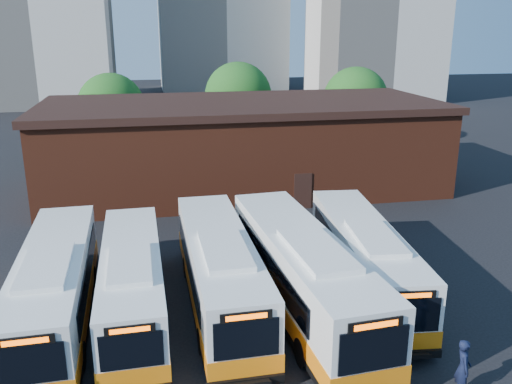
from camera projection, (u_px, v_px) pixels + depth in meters
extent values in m
plane|color=black|center=(324.00, 320.00, 22.24)|extent=(220.00, 220.00, 0.00)
cube|color=white|center=(55.00, 285.00, 21.47)|extent=(2.79, 11.66, 2.75)
cube|color=orange|center=(57.00, 303.00, 21.70)|extent=(2.84, 11.71, 0.68)
cube|color=black|center=(58.00, 314.00, 21.84)|extent=(2.83, 11.70, 0.24)
cube|color=black|center=(29.00, 365.00, 15.95)|extent=(2.10, 0.12, 1.30)
cube|color=black|center=(25.00, 341.00, 15.71)|extent=(1.64, 0.10, 0.31)
cube|color=#FF5905|center=(25.00, 342.00, 15.68)|extent=(1.30, 0.06, 0.17)
cube|color=black|center=(22.00, 278.00, 21.49)|extent=(0.31, 9.04, 1.01)
cube|color=black|center=(88.00, 272.00, 22.01)|extent=(0.31, 9.04, 1.01)
cube|color=white|center=(45.00, 266.00, 19.69)|extent=(1.79, 4.11, 0.21)
cylinder|color=black|center=(12.00, 364.00, 18.53)|extent=(0.34, 0.97, 0.97)
cylinder|color=black|center=(80.00, 355.00, 18.99)|extent=(0.34, 0.97, 0.97)
cylinder|color=black|center=(41.00, 282.00, 24.48)|extent=(0.34, 0.97, 0.97)
cylinder|color=black|center=(92.00, 277.00, 24.95)|extent=(0.34, 0.97, 0.97)
cube|color=white|center=(132.00, 281.00, 22.05)|extent=(2.56, 10.99, 2.60)
cube|color=orange|center=(133.00, 297.00, 22.26)|extent=(2.61, 11.04, 0.64)
cube|color=black|center=(134.00, 307.00, 22.40)|extent=(2.60, 11.03, 0.23)
cube|color=black|center=(132.00, 351.00, 16.83)|extent=(1.98, 0.10, 1.23)
cube|color=black|center=(130.00, 330.00, 16.60)|extent=(1.55, 0.09, 0.29)
cube|color=#FF5905|center=(130.00, 330.00, 16.57)|extent=(1.23, 0.04, 0.16)
cube|color=black|center=(102.00, 274.00, 22.07)|extent=(0.23, 8.54, 0.96)
cube|color=black|center=(161.00, 269.00, 22.55)|extent=(0.23, 8.54, 0.96)
cube|color=white|center=(130.00, 263.00, 20.36)|extent=(1.66, 3.86, 0.20)
cylinder|color=black|center=(104.00, 351.00, 19.27)|extent=(0.31, 0.92, 0.91)
cylinder|color=black|center=(164.00, 344.00, 19.70)|extent=(0.31, 0.92, 0.91)
cylinder|color=black|center=(111.00, 278.00, 24.90)|extent=(0.31, 0.92, 0.91)
cylinder|color=black|center=(157.00, 274.00, 25.33)|extent=(0.31, 0.92, 0.91)
cube|color=white|center=(220.00, 269.00, 22.84)|extent=(2.70, 11.87, 2.81)
cube|color=orange|center=(220.00, 286.00, 23.07)|extent=(2.75, 11.92, 0.69)
cube|color=black|center=(220.00, 297.00, 23.22)|extent=(2.74, 11.91, 0.25)
cube|color=black|center=(246.00, 339.00, 17.19)|extent=(2.14, 0.09, 1.33)
cube|color=black|center=(246.00, 317.00, 16.94)|extent=(1.68, 0.09, 0.32)
cube|color=#FF5905|center=(247.00, 317.00, 16.91)|extent=(1.33, 0.04, 0.18)
cube|color=black|center=(247.00, 383.00, 17.60)|extent=(2.52, 0.18, 0.32)
cube|color=black|center=(248.00, 384.00, 17.36)|extent=(1.44, 0.40, 0.06)
cube|color=black|center=(188.00, 262.00, 22.87)|extent=(0.19, 9.23, 1.04)
cube|color=black|center=(248.00, 257.00, 23.38)|extent=(0.19, 9.23, 1.04)
cube|color=white|center=(224.00, 249.00, 21.01)|extent=(1.77, 4.17, 0.22)
cylinder|color=black|center=(203.00, 341.00, 19.84)|extent=(0.33, 0.99, 0.99)
cylinder|color=black|center=(263.00, 334.00, 20.29)|extent=(0.33, 0.99, 0.99)
cylinder|color=black|center=(187.00, 267.00, 25.93)|extent=(0.33, 0.99, 0.99)
cylinder|color=black|center=(234.00, 263.00, 26.38)|extent=(0.33, 0.99, 0.99)
cube|color=white|center=(302.00, 271.00, 22.32)|extent=(3.60, 12.82, 3.01)
cube|color=orange|center=(301.00, 290.00, 22.57)|extent=(3.65, 12.88, 0.74)
cube|color=black|center=(301.00, 302.00, 22.72)|extent=(3.64, 12.87, 0.26)
cube|color=black|center=(374.00, 350.00, 16.36)|extent=(2.29, 0.23, 1.42)
cube|color=black|center=(376.00, 325.00, 16.09)|extent=(1.79, 0.19, 0.34)
cube|color=#FF5905|center=(376.00, 325.00, 16.06)|extent=(1.42, 0.12, 0.19)
cube|color=black|center=(267.00, 264.00, 22.28)|extent=(0.76, 9.85, 1.11)
cube|color=black|center=(329.00, 257.00, 22.97)|extent=(0.76, 9.85, 1.11)
cube|color=white|center=(317.00, 250.00, 20.39)|extent=(2.14, 4.55, 0.23)
cylinder|color=black|center=(303.00, 352.00, 19.09)|extent=(0.41, 1.08, 1.06)
cylinder|color=black|center=(366.00, 342.00, 19.70)|extent=(0.41, 1.08, 1.06)
cylinder|color=black|center=(252.00, 271.00, 25.52)|extent=(0.41, 1.08, 1.06)
cylinder|color=black|center=(301.00, 265.00, 26.13)|extent=(0.41, 1.08, 1.06)
cube|color=white|center=(364.00, 256.00, 24.28)|extent=(3.56, 11.62, 2.72)
cube|color=orange|center=(363.00, 272.00, 24.51)|extent=(3.62, 11.68, 0.67)
cube|color=black|center=(362.00, 281.00, 24.65)|extent=(3.61, 11.67, 0.24)
cube|color=black|center=(411.00, 316.00, 18.73)|extent=(2.06, 0.26, 1.29)
cube|color=black|center=(413.00, 295.00, 18.49)|extent=(1.62, 0.22, 0.31)
cube|color=#FF5905|center=(413.00, 296.00, 18.46)|extent=(1.28, 0.15, 0.17)
cube|color=black|center=(408.00, 355.00, 19.12)|extent=(2.43, 0.38, 0.31)
cube|color=black|center=(410.00, 356.00, 18.88)|extent=(1.41, 0.50, 0.06)
cube|color=black|center=(412.00, 357.00, 18.70)|extent=(1.38, 0.18, 0.17)
cube|color=black|center=(335.00, 248.00, 24.45)|extent=(0.94, 8.88, 1.00)
cube|color=black|center=(388.00, 246.00, 24.67)|extent=(0.94, 8.88, 1.00)
cube|color=white|center=(375.00, 238.00, 22.49)|extent=(2.05, 4.15, 0.21)
cylinder|color=black|center=(358.00, 318.00, 21.45)|extent=(0.40, 0.98, 0.95)
cylinder|color=black|center=(412.00, 315.00, 21.64)|extent=(0.40, 0.98, 0.95)
cylinder|color=black|center=(324.00, 255.00, 27.44)|extent=(0.40, 0.98, 0.95)
cylinder|color=black|center=(367.00, 253.00, 27.63)|extent=(0.40, 0.98, 0.95)
imported|color=black|center=(463.00, 368.00, 17.44)|extent=(0.69, 0.85, 2.00)
cube|color=#612817|center=(242.00, 147.00, 40.14)|extent=(28.00, 12.00, 6.00)
cube|color=black|center=(242.00, 105.00, 39.23)|extent=(28.60, 12.60, 0.50)
cube|color=black|center=(303.00, 191.00, 35.56)|extent=(1.20, 0.08, 2.40)
cylinder|color=#382314|center=(114.00, 142.00, 50.05)|extent=(0.36, 0.36, 2.70)
sphere|color=#18561C|center=(111.00, 106.00, 49.09)|extent=(6.00, 6.00, 6.00)
cylinder|color=#382314|center=(239.00, 132.00, 54.10)|extent=(0.36, 0.36, 2.95)
sphere|color=#18561C|center=(238.00, 96.00, 53.05)|extent=(6.56, 6.56, 6.56)
cylinder|color=#382314|center=(354.00, 134.00, 53.32)|extent=(0.36, 0.36, 2.81)
sphere|color=#18561C|center=(355.00, 99.00, 52.32)|extent=(6.24, 6.24, 6.24)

